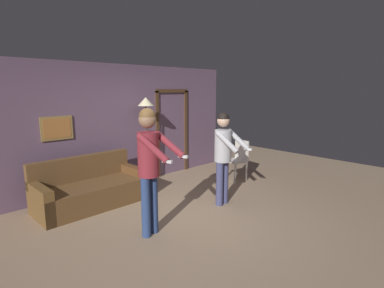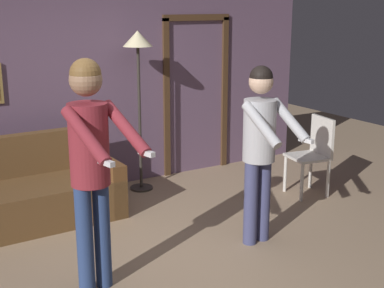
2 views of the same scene
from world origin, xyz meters
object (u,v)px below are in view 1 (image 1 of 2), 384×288
object	(u,v)px
person_standing_left	(149,159)
dining_chair_distant	(238,158)
torchiere_lamp	(146,112)
couch	(91,191)
person_standing_right	(224,150)

from	to	relation	value
person_standing_left	dining_chair_distant	distance (m)	3.19
torchiere_lamp	person_standing_left	bearing A→B (deg)	-124.13
torchiere_lamp	dining_chair_distant	xyz separation A→B (m)	(1.69, -1.20, -1.08)
couch	dining_chair_distant	world-z (taller)	dining_chair_distant
person_standing_left	dining_chair_distant	size ratio (longest dim) A/B	1.97
couch	torchiere_lamp	distance (m)	2.02
couch	person_standing_right	world-z (taller)	person_standing_right
couch	torchiere_lamp	bearing A→B (deg)	12.25
torchiere_lamp	person_standing_right	distance (m)	2.05
person_standing_left	dining_chair_distant	bearing A→B (deg)	14.55
couch	dining_chair_distant	bearing A→B (deg)	-15.47
torchiere_lamp	person_standing_left	xyz separation A→B (m)	(-1.35, -1.99, -0.48)
torchiere_lamp	person_standing_left	world-z (taller)	torchiere_lamp
torchiere_lamp	dining_chair_distant	distance (m)	2.34
person_standing_left	dining_chair_distant	world-z (taller)	person_standing_left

